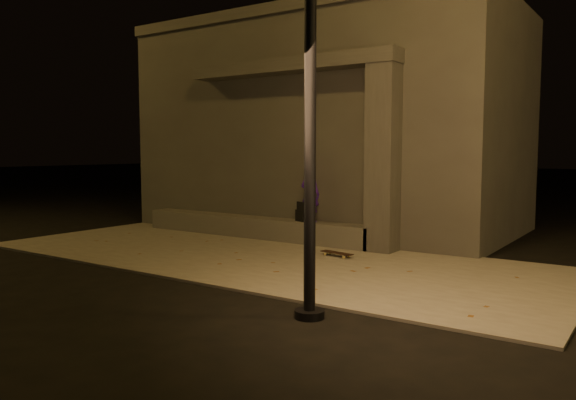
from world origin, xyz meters
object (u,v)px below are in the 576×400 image
Objects in this scene: column at (383,159)px; skateboarder at (310,194)px; skateboard at (337,253)px; backpack at (303,215)px.

skateboarder is (-1.66, 0.00, -0.77)m from column.
skateboarder is 1.67× the size of skateboard.
column is 2.06m from skateboard.
backpack reaches higher than skateboard.
column is at bearing 23.42° from backpack.
backpack is (-1.84, 0.00, -1.21)m from column.
backpack is at bearing 180.00° from column.
column is 5.16× the size of skateboard.
skateboard is (1.40, -1.00, -0.53)m from backpack.
column reaches higher than backpack.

